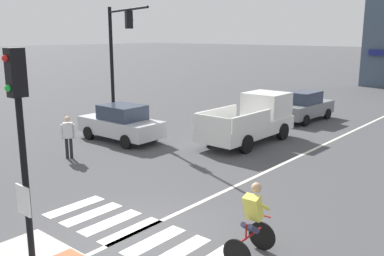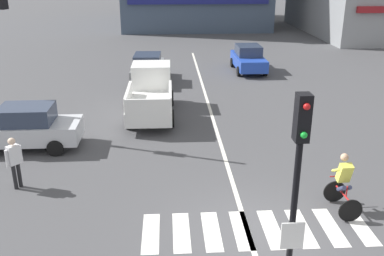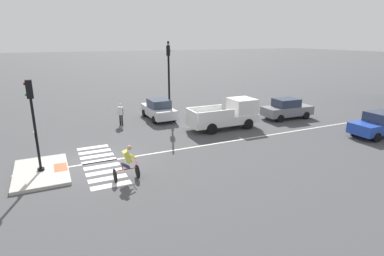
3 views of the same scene
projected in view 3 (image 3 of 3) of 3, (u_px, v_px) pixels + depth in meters
name	position (u px, v px, depth m)	size (l,w,h in m)	color
ground_plane	(98.00, 164.00, 16.21)	(300.00, 300.00, 0.00)	#474749
traffic_island	(41.00, 172.00, 15.10)	(3.96, 2.45, 0.15)	#B2AFA8
tactile_pad_front	(61.00, 167.00, 15.44)	(1.10, 0.60, 0.01)	#DB5B38
signal_pole	(33.00, 118.00, 14.34)	(0.44, 0.38, 4.38)	black
crosswalk_stripe_a	(93.00, 147.00, 18.67)	(0.44, 1.80, 0.01)	silver
crosswalk_stripe_b	(95.00, 152.00, 17.99)	(0.44, 1.80, 0.01)	silver
crosswalk_stripe_c	(97.00, 156.00, 17.30)	(0.44, 1.80, 0.01)	silver
crosswalk_stripe_d	(99.00, 161.00, 16.61)	(0.44, 1.80, 0.01)	silver
crosswalk_stripe_e	(102.00, 166.00, 15.92)	(0.44, 1.80, 0.01)	silver
crosswalk_stripe_f	(105.00, 172.00, 15.24)	(0.44, 1.80, 0.01)	silver
crosswalk_stripe_g	(108.00, 178.00, 14.55)	(0.44, 1.80, 0.01)	silver
crosswalk_stripe_h	(111.00, 185.00, 13.86)	(0.44, 1.80, 0.01)	silver
lane_centre_line	(253.00, 138.00, 20.51)	(0.14, 28.00, 0.01)	silver
traffic_light_mast	(169.00, 66.00, 26.74)	(4.73, 1.93, 6.07)	black
car_silver_cross_left	(159.00, 109.00, 25.03)	(4.12, 1.87, 1.64)	silver
car_blue_eastbound_distant	(379.00, 124.00, 20.70)	(1.88, 4.12, 1.64)	#2347B7
car_grey_westbound_distant	(287.00, 109.00, 25.27)	(1.98, 4.17, 1.64)	slate
pickup_truck_white_westbound_far	(229.00, 115.00, 22.56)	(2.10, 5.12, 2.08)	white
cyclist	(127.00, 162.00, 14.15)	(0.71, 1.12, 1.68)	black
pedestrian_at_curb_left	(121.00, 113.00, 23.13)	(0.40, 0.44, 1.67)	black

